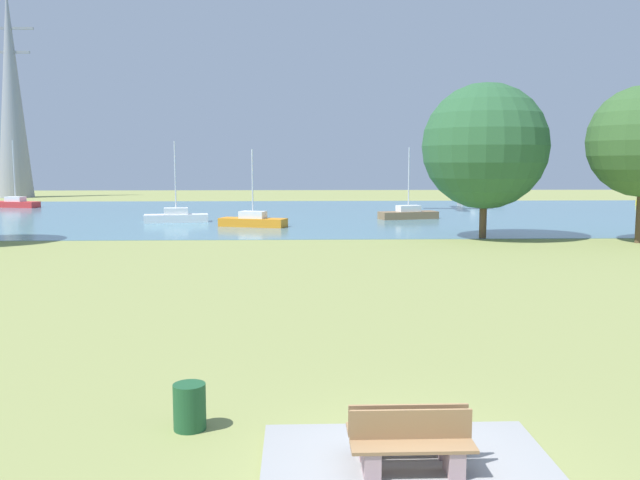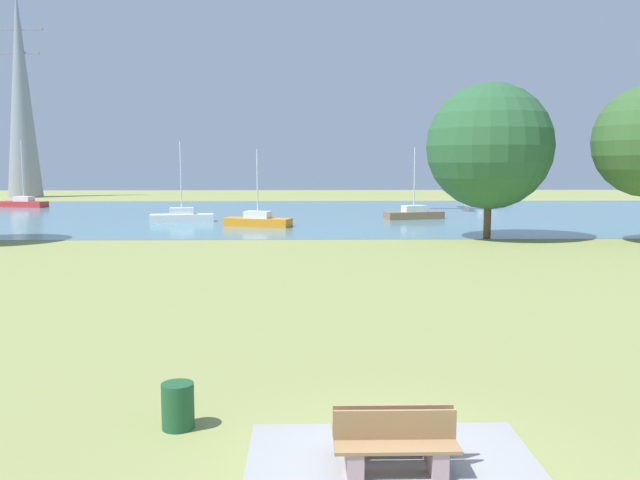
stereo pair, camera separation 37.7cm
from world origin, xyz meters
name	(u,v)px [view 1 (the left image)]	position (x,y,z in m)	size (l,w,h in m)	color
ground_plane	(331,259)	(0.00, 22.00, 0.00)	(160.00, 160.00, 0.00)	#8C9351
concrete_pad	(409,468)	(0.00, 0.00, 0.05)	(4.40, 3.20, 0.10)	#949494
bench_facing_water	(406,434)	(0.00, 0.27, 0.47)	(1.80, 0.48, 0.89)	#AF8F90
bench_facing_inland	(412,449)	(0.00, -0.27, 0.47)	(1.80, 0.48, 0.89)	#AF8F90
litter_bin	(190,407)	(-3.51, 1.71, 0.40)	(0.56, 0.56, 0.80)	#1E512D
water_surface	(314,214)	(0.00, 50.00, 0.01)	(140.00, 40.00, 0.02)	teal
sailboat_orange	(253,221)	(-4.73, 38.23, 0.45)	(5.03, 2.94, 5.50)	orange
sailboat_white	(176,216)	(-10.87, 42.07, 0.45)	(4.98, 2.27, 6.17)	white
sailboat_red	(16,203)	(-30.32, 59.75, 0.46)	(5.03, 2.71, 6.81)	red
sailboat_brown	(408,214)	(7.49, 44.34, 0.45)	(5.03, 2.73, 5.77)	brown
sailboat_gray	(481,201)	(18.21, 61.43, 0.47)	(5.00, 2.38, 7.66)	gray
tree_mid_shore	(485,146)	(9.65, 30.33, 5.54)	(7.51, 7.51, 9.30)	brown
electricity_pylon	(11,93)	(-38.53, 80.09, 13.60)	(6.40, 4.40, 27.18)	gray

